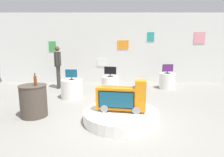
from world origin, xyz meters
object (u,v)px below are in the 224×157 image
Objects in this scene: tv_on_left_rear at (71,74)px; side_table_round at (34,101)px; main_display_pedestal at (121,116)px; bottle_on_side_table at (35,81)px; novelty_firetruck_tv at (122,98)px; tv_on_center_rear at (168,69)px; tv_on_right_rear at (110,71)px; display_pedestal_right_rear at (110,85)px; shopper_browsing_near_truck at (58,64)px; display_pedestal_center_rear at (167,81)px; display_pedestal_left_rear at (72,89)px.

tv_on_left_rear is 1.86m from side_table_round.
bottle_on_side_table is (-2.12, 0.28, 0.82)m from main_display_pedestal.
novelty_firetruck_tv reaches higher than main_display_pedestal.
tv_on_center_rear is 1.00× the size of tv_on_right_rear.
bottle_on_side_table is (-0.53, -1.74, 0.11)m from tv_on_left_rear.
side_table_round reaches higher than main_display_pedestal.
main_display_pedestal is at bearing -8.39° from side_table_round.
novelty_firetruck_tv is 2.67× the size of tv_on_center_rear.
main_display_pedestal is 0.45m from novelty_firetruck_tv.
tv_on_left_rear is 3.92m from tv_on_center_rear.
bottle_on_side_table is at bearing -127.83° from display_pedestal_right_rear.
tv_on_center_rear is at bearing -0.98° from shopper_browsing_near_truck.
tv_on_left_rear is 1.72m from shopper_browsing_near_truck.
tv_on_left_rear is 0.95× the size of tv_on_center_rear.
side_table_round is at bearing -110.42° from tv_on_left_rear.
novelty_firetruck_tv is 0.69× the size of shopper_browsing_near_truck.
tv_on_right_rear is 2.34m from shopper_browsing_near_truck.
tv_on_left_rear is at bearing 73.06° from bottle_on_side_table.
tv_on_left_rear is at bearing -159.02° from display_pedestal_center_rear.
tv_on_center_rear reaches higher than tv_on_left_rear.
display_pedestal_center_rear is 1.45× the size of tv_on_center_rear.
main_display_pedestal is 2.76m from tv_on_right_rear.
side_table_round is at bearing -129.92° from tv_on_right_rear.
display_pedestal_center_rear is (2.05, 3.44, -0.26)m from novelty_firetruck_tv.
main_display_pedestal is 4.06m from tv_on_center_rear.
tv_on_center_rear is at bearing 20.93° from tv_on_left_rear.
shopper_browsing_near_truck reaches higher than novelty_firetruck_tv.
display_pedestal_center_rear is at bearing 18.19° from display_pedestal_right_rear.
tv_on_center_rear is (2.07, 3.42, 0.70)m from main_display_pedestal.
display_pedestal_right_rear is at bearing 25.74° from tv_on_left_rear.
display_pedestal_right_rear is (-0.30, 2.66, -0.26)m from novelty_firetruck_tv.
bottle_on_side_table is (-4.20, -3.14, 0.12)m from tv_on_center_rear.
shopper_browsing_near_truck is at bearing 179.07° from display_pedestal_center_rear.
display_pedestal_left_rear is 3.96m from tv_on_center_rear.
display_pedestal_left_rear is 1.54m from tv_on_right_rear.
display_pedestal_center_rear is 0.37× the size of shopper_browsing_near_truck.
tv_on_center_rear reaches higher than display_pedestal_center_rear.
novelty_firetruck_tv is 1.47× the size of side_table_round.
main_display_pedestal is 1.04× the size of shopper_browsing_near_truck.
display_pedestal_center_rear is 5.30m from side_table_round.
novelty_firetruck_tv is 2.61m from tv_on_left_rear.
display_pedestal_left_rear is 1.65× the size of tv_on_center_rear.
tv_on_center_rear is (3.67, 1.40, 0.51)m from display_pedestal_left_rear.
shopper_browsing_near_truck is (-0.86, 1.48, 0.71)m from display_pedestal_left_rear.
side_table_round is at bearing -144.23° from tv_on_center_rear.
novelty_firetruck_tv reaches higher than display_pedestal_right_rear.
tv_on_left_rear is 1.35× the size of bottle_on_side_table.
novelty_firetruck_tv is 4.01m from display_pedestal_center_rear.
tv_on_right_rear reaches higher than display_pedestal_left_rear.
tv_on_right_rear is (-0.30, 2.66, 0.26)m from novelty_firetruck_tv.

